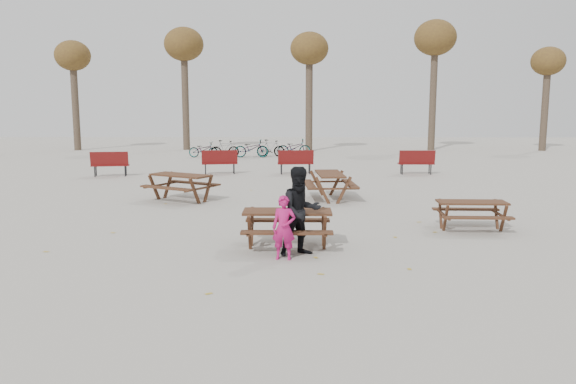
{
  "coord_description": "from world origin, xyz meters",
  "views": [
    {
      "loc": [
        0.17,
        -11.23,
        2.9
      ],
      "look_at": [
        0.0,
        1.0,
        1.0
      ],
      "focal_mm": 35.0,
      "sensor_mm": 36.0,
      "label": 1
    }
  ],
  "objects_px": {
    "soda_bottle": "(283,208)",
    "picnic_table_far": "(330,186)",
    "adult": "(301,211)",
    "food_tray": "(296,210)",
    "picnic_table_east": "(471,216)",
    "picnic_table_north": "(181,188)",
    "child": "(284,228)",
    "main_picnic_table": "(287,219)"
  },
  "relations": [
    {
      "from": "soda_bottle",
      "to": "picnic_table_far",
      "type": "distance_m",
      "value": 6.3
    },
    {
      "from": "food_tray",
      "to": "picnic_table_east",
      "type": "relative_size",
      "value": 0.11
    },
    {
      "from": "child",
      "to": "picnic_table_east",
      "type": "xyz_separation_m",
      "value": [
        4.34,
        2.6,
        -0.27
      ]
    },
    {
      "from": "soda_bottle",
      "to": "picnic_table_east",
      "type": "xyz_separation_m",
      "value": [
        4.38,
        1.86,
        -0.51
      ]
    },
    {
      "from": "picnic_table_east",
      "to": "picnic_table_far",
      "type": "distance_m",
      "value": 5.26
    },
    {
      "from": "food_tray",
      "to": "picnic_table_far",
      "type": "distance_m",
      "value": 6.19
    },
    {
      "from": "child",
      "to": "picnic_table_east",
      "type": "relative_size",
      "value": 0.78
    },
    {
      "from": "main_picnic_table",
      "to": "picnic_table_far",
      "type": "distance_m",
      "value": 6.12
    },
    {
      "from": "soda_bottle",
      "to": "adult",
      "type": "bearing_deg",
      "value": -49.82
    },
    {
      "from": "picnic_table_east",
      "to": "picnic_table_north",
      "type": "distance_m",
      "value": 8.58
    },
    {
      "from": "soda_bottle",
      "to": "picnic_table_north",
      "type": "bearing_deg",
      "value": 119.19
    },
    {
      "from": "main_picnic_table",
      "to": "soda_bottle",
      "type": "xyz_separation_m",
      "value": [
        -0.09,
        -0.16,
        0.26
      ]
    },
    {
      "from": "soda_bottle",
      "to": "picnic_table_east",
      "type": "relative_size",
      "value": 0.11
    },
    {
      "from": "adult",
      "to": "picnic_table_far",
      "type": "height_order",
      "value": "adult"
    },
    {
      "from": "picnic_table_east",
      "to": "picnic_table_far",
      "type": "bearing_deg",
      "value": 127.12
    },
    {
      "from": "adult",
      "to": "picnic_table_east",
      "type": "xyz_separation_m",
      "value": [
        4.02,
        2.29,
        -0.53
      ]
    },
    {
      "from": "picnic_table_far",
      "to": "child",
      "type": "bearing_deg",
      "value": 165.41
    },
    {
      "from": "picnic_table_east",
      "to": "picnic_table_north",
      "type": "height_order",
      "value": "picnic_table_north"
    },
    {
      "from": "adult",
      "to": "soda_bottle",
      "type": "bearing_deg",
      "value": 105.41
    },
    {
      "from": "child",
      "to": "picnic_table_far",
      "type": "distance_m",
      "value": 7.0
    },
    {
      "from": "child",
      "to": "picnic_table_north",
      "type": "height_order",
      "value": "child"
    },
    {
      "from": "food_tray",
      "to": "picnic_table_north",
      "type": "height_order",
      "value": "picnic_table_north"
    },
    {
      "from": "picnic_table_far",
      "to": "picnic_table_east",
      "type": "bearing_deg",
      "value": -148.53
    },
    {
      "from": "picnic_table_north",
      "to": "picnic_table_far",
      "type": "xyz_separation_m",
      "value": [
        4.56,
        0.34,
        0.0
      ]
    },
    {
      "from": "picnic_table_far",
      "to": "adult",
      "type": "bearing_deg",
      "value": 167.62
    },
    {
      "from": "adult",
      "to": "food_tray",
      "type": "bearing_deg",
      "value": 76.59
    },
    {
      "from": "adult",
      "to": "picnic_table_far",
      "type": "bearing_deg",
      "value": 56.92
    },
    {
      "from": "child",
      "to": "adult",
      "type": "relative_size",
      "value": 0.7
    },
    {
      "from": "main_picnic_table",
      "to": "food_tray",
      "type": "bearing_deg",
      "value": -28.62
    },
    {
      "from": "picnic_table_east",
      "to": "food_tray",
      "type": "bearing_deg",
      "value": -154.79
    },
    {
      "from": "food_tray",
      "to": "picnic_table_east",
      "type": "xyz_separation_m",
      "value": [
        4.12,
        1.8,
        -0.45
      ]
    },
    {
      "from": "picnic_table_north",
      "to": "picnic_table_far",
      "type": "distance_m",
      "value": 4.57
    },
    {
      "from": "picnic_table_north",
      "to": "picnic_table_far",
      "type": "bearing_deg",
      "value": 33.19
    },
    {
      "from": "child",
      "to": "main_picnic_table",
      "type": "bearing_deg",
      "value": 92.97
    },
    {
      "from": "main_picnic_table",
      "to": "food_tray",
      "type": "distance_m",
      "value": 0.28
    },
    {
      "from": "food_tray",
      "to": "child",
      "type": "bearing_deg",
      "value": -105.5
    },
    {
      "from": "main_picnic_table",
      "to": "food_tray",
      "type": "xyz_separation_m",
      "value": [
        0.17,
        -0.09,
        0.21
      ]
    },
    {
      "from": "main_picnic_table",
      "to": "picnic_table_far",
      "type": "height_order",
      "value": "picnic_table_far"
    },
    {
      "from": "main_picnic_table",
      "to": "picnic_table_east",
      "type": "xyz_separation_m",
      "value": [
        4.29,
        1.71,
        -0.25
      ]
    },
    {
      "from": "child",
      "to": "picnic_table_north",
      "type": "bearing_deg",
      "value": 122.9
    },
    {
      "from": "adult",
      "to": "picnic_table_east",
      "type": "relative_size",
      "value": 1.1
    },
    {
      "from": "soda_bottle",
      "to": "adult",
      "type": "xyz_separation_m",
      "value": [
        0.36,
        -0.42,
        0.02
      ]
    }
  ]
}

